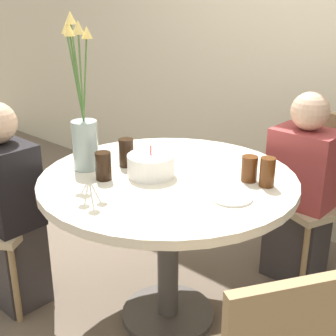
% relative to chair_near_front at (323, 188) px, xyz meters
% --- Properties ---
extents(ground_plane, '(16.00, 16.00, 0.00)m').
position_rel_chair_near_front_xyz_m(ground_plane, '(-0.35, -0.92, -0.53)').
color(ground_plane, '#6B5B4C').
extents(wall_back, '(8.00, 0.05, 2.60)m').
position_rel_chair_near_front_xyz_m(wall_back, '(-0.35, 0.40, 0.77)').
color(wall_back, beige).
rests_on(wall_back, ground_plane).
extents(dining_table, '(1.18, 1.18, 0.77)m').
position_rel_chair_near_front_xyz_m(dining_table, '(-0.35, -0.92, 0.12)').
color(dining_table, beige).
rests_on(dining_table, ground_plane).
extents(chair_near_front, '(0.52, 0.52, 0.92)m').
position_rel_chair_near_front_xyz_m(chair_near_front, '(0.00, 0.00, 0.00)').
color(chair_near_front, tan).
rests_on(chair_near_front, ground_plane).
extents(birthday_cake, '(0.22, 0.22, 0.14)m').
position_rel_chair_near_front_xyz_m(birthday_cake, '(-0.41, -0.96, 0.30)').
color(birthday_cake, white).
rests_on(birthday_cake, dining_table).
extents(flower_vase, '(0.21, 0.15, 0.71)m').
position_rel_chair_near_front_xyz_m(flower_vase, '(-0.70, -1.11, 0.46)').
color(flower_vase, '#9EB2AD').
rests_on(flower_vase, dining_table).
extents(side_plate, '(0.17, 0.17, 0.01)m').
position_rel_chair_near_front_xyz_m(side_plate, '(0.01, -0.93, 0.25)').
color(side_plate, silver).
rests_on(side_plate, dining_table).
extents(drink_glass_0, '(0.07, 0.07, 0.11)m').
position_rel_chair_near_front_xyz_m(drink_glass_0, '(-0.04, -0.72, 0.31)').
color(drink_glass_0, '#51280F').
rests_on(drink_glass_0, dining_table).
extents(drink_glass_1, '(0.07, 0.07, 0.13)m').
position_rel_chair_near_front_xyz_m(drink_glass_1, '(0.04, -0.71, 0.31)').
color(drink_glass_1, '#51280F').
rests_on(drink_glass_1, dining_table).
extents(drink_glass_2, '(0.07, 0.07, 0.13)m').
position_rel_chair_near_front_xyz_m(drink_glass_2, '(-0.58, -0.95, 0.32)').
color(drink_glass_2, black).
rests_on(drink_glass_2, dining_table).
extents(drink_glass_3, '(0.07, 0.07, 0.13)m').
position_rel_chair_near_front_xyz_m(drink_glass_3, '(-0.53, -1.14, 0.31)').
color(drink_glass_3, black).
rests_on(drink_glass_3, dining_table).
extents(person_woman, '(0.34, 0.24, 1.08)m').
position_rel_chair_near_front_xyz_m(person_woman, '(-0.06, -0.15, -0.02)').
color(person_woman, '#383333').
rests_on(person_woman, ground_plane).
extents(person_guest, '(0.34, 0.24, 1.08)m').
position_rel_chair_near_front_xyz_m(person_guest, '(-1.04, -1.35, -0.02)').
color(person_guest, '#383333').
rests_on(person_guest, ground_plane).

